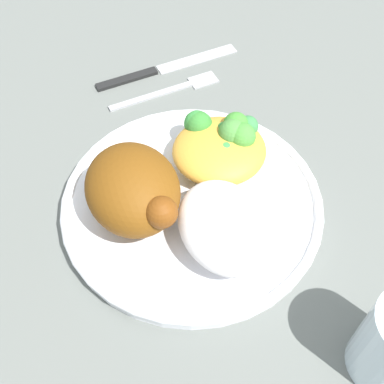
{
  "coord_description": "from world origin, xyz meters",
  "views": [
    {
      "loc": [
        0.27,
        -0.11,
        0.41
      ],
      "look_at": [
        0.0,
        0.0,
        0.03
      ],
      "focal_mm": 46.0,
      "sensor_mm": 36.0,
      "label": 1
    }
  ],
  "objects": [
    {
      "name": "roasted_chicken",
      "position": [
        -0.01,
        -0.05,
        0.05
      ],
      "size": [
        0.11,
        0.09,
        0.06
      ],
      "color": "brown",
      "rests_on": "plate"
    },
    {
      "name": "ground_plane",
      "position": [
        0.0,
        0.0,
        0.0
      ],
      "size": [
        2.0,
        2.0,
        0.0
      ],
      "primitive_type": "plane",
      "color": "slate"
    },
    {
      "name": "mac_cheese_with_broccoli",
      "position": [
        -0.04,
        0.05,
        0.04
      ],
      "size": [
        0.1,
        0.1,
        0.05
      ],
      "color": "gold",
      "rests_on": "plate"
    },
    {
      "name": "plate",
      "position": [
        0.0,
        0.0,
        0.01
      ],
      "size": [
        0.26,
        0.26,
        0.02
      ],
      "color": "white",
      "rests_on": "ground_plane"
    },
    {
      "name": "knife",
      "position": [
        -0.22,
        0.04,
        0.0
      ],
      "size": [
        0.03,
        0.19,
        0.01
      ],
      "color": "black",
      "rests_on": "ground_plane"
    },
    {
      "name": "rice_pile",
      "position": [
        0.06,
        0.01,
        0.04
      ],
      "size": [
        0.1,
        0.08,
        0.05
      ],
      "primitive_type": "ellipsoid",
      "color": "white",
      "rests_on": "plate"
    },
    {
      "name": "fork",
      "position": [
        -0.18,
        0.04,
        0.0
      ],
      "size": [
        0.02,
        0.14,
        0.01
      ],
      "color": "#B2B2B7",
      "rests_on": "ground_plane"
    }
  ]
}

